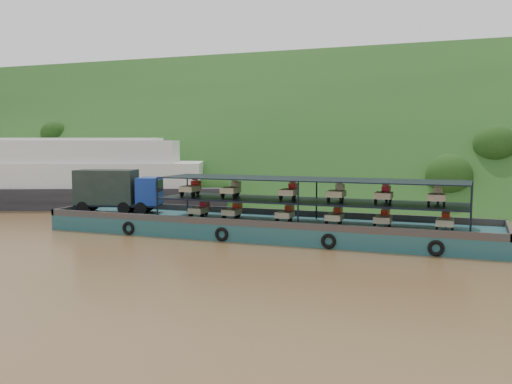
% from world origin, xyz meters
% --- Properties ---
extents(ground, '(160.00, 160.00, 0.00)m').
position_xyz_m(ground, '(0.00, 0.00, 0.00)').
color(ground, brown).
rests_on(ground, ground).
extents(hillside, '(140.00, 39.60, 39.60)m').
position_xyz_m(hillside, '(0.00, 36.00, 0.00)').
color(hillside, '#183B15').
rests_on(hillside, ground).
extents(cargo_barge, '(35.00, 7.18, 4.88)m').
position_xyz_m(cargo_barge, '(-2.05, 0.95, 1.22)').
color(cargo_barge, '#16464E').
rests_on(cargo_barge, ground).
extents(passenger_ferry, '(38.59, 23.44, 7.67)m').
position_xyz_m(passenger_ferry, '(-29.25, 11.75, 3.32)').
color(passenger_ferry, black).
rests_on(passenger_ferry, ground).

